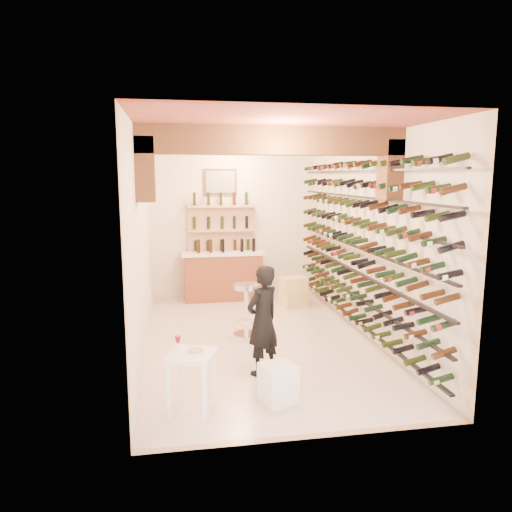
{
  "coord_description": "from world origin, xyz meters",
  "views": [
    {
      "loc": [
        -1.31,
        -7.27,
        2.57
      ],
      "look_at": [
        0.0,
        0.3,
        1.3
      ],
      "focal_mm": 33.96,
      "sensor_mm": 36.0,
      "label": 1
    }
  ],
  "objects_px": {
    "tasting_table": "(191,364)",
    "white_stool": "(278,383)",
    "chrome_barstool": "(247,306)",
    "back_counter": "(223,275)",
    "person": "(263,320)",
    "wine_rack": "(354,241)",
    "crate_lower": "(293,299)"
  },
  "relations": [
    {
      "from": "white_stool",
      "to": "chrome_barstool",
      "type": "height_order",
      "value": "chrome_barstool"
    },
    {
      "from": "wine_rack",
      "to": "chrome_barstool",
      "type": "xyz_separation_m",
      "value": [
        -1.69,
        0.23,
        -1.05
      ]
    },
    {
      "from": "crate_lower",
      "to": "wine_rack",
      "type": "bearing_deg",
      "value": -75.17
    },
    {
      "from": "tasting_table",
      "to": "white_stool",
      "type": "height_order",
      "value": "tasting_table"
    },
    {
      "from": "tasting_table",
      "to": "back_counter",
      "type": "bearing_deg",
      "value": 99.72
    },
    {
      "from": "back_counter",
      "to": "crate_lower",
      "type": "distance_m",
      "value": 1.59
    },
    {
      "from": "tasting_table",
      "to": "chrome_barstool",
      "type": "relative_size",
      "value": 0.98
    },
    {
      "from": "wine_rack",
      "to": "chrome_barstool",
      "type": "distance_m",
      "value": 2.01
    },
    {
      "from": "back_counter",
      "to": "tasting_table",
      "type": "bearing_deg",
      "value": -99.85
    },
    {
      "from": "back_counter",
      "to": "crate_lower",
      "type": "height_order",
      "value": "back_counter"
    },
    {
      "from": "wine_rack",
      "to": "chrome_barstool",
      "type": "height_order",
      "value": "wine_rack"
    },
    {
      "from": "person",
      "to": "crate_lower",
      "type": "bearing_deg",
      "value": -146.46
    },
    {
      "from": "chrome_barstool",
      "to": "crate_lower",
      "type": "xyz_separation_m",
      "value": [
        1.2,
        1.65,
        -0.35
      ]
    },
    {
      "from": "person",
      "to": "crate_lower",
      "type": "relative_size",
      "value": 2.93
    },
    {
      "from": "crate_lower",
      "to": "tasting_table",
      "type": "bearing_deg",
      "value": -117.84
    },
    {
      "from": "crate_lower",
      "to": "white_stool",
      "type": "bearing_deg",
      "value": -106.6
    },
    {
      "from": "back_counter",
      "to": "person",
      "type": "distance_m",
      "value": 3.98
    },
    {
      "from": "back_counter",
      "to": "tasting_table",
      "type": "height_order",
      "value": "back_counter"
    },
    {
      "from": "chrome_barstool",
      "to": "back_counter",
      "type": "bearing_deg",
      "value": 93.23
    },
    {
      "from": "back_counter",
      "to": "chrome_barstool",
      "type": "height_order",
      "value": "back_counter"
    },
    {
      "from": "wine_rack",
      "to": "crate_lower",
      "type": "xyz_separation_m",
      "value": [
        -0.5,
        1.88,
        -1.4
      ]
    },
    {
      "from": "wine_rack",
      "to": "chrome_barstool",
      "type": "relative_size",
      "value": 6.63
    },
    {
      "from": "back_counter",
      "to": "person",
      "type": "xyz_separation_m",
      "value": [
        0.11,
        -3.97,
        0.19
      ]
    },
    {
      "from": "back_counter",
      "to": "person",
      "type": "height_order",
      "value": "person"
    },
    {
      "from": "wine_rack",
      "to": "crate_lower",
      "type": "distance_m",
      "value": 2.4
    },
    {
      "from": "person",
      "to": "wine_rack",
      "type": "bearing_deg",
      "value": -178.01
    },
    {
      "from": "person",
      "to": "back_counter",
      "type": "bearing_deg",
      "value": -123.96
    },
    {
      "from": "white_stool",
      "to": "person",
      "type": "height_order",
      "value": "person"
    },
    {
      "from": "back_counter",
      "to": "person",
      "type": "relative_size",
      "value": 1.17
    },
    {
      "from": "person",
      "to": "chrome_barstool",
      "type": "distance_m",
      "value": 1.57
    },
    {
      "from": "back_counter",
      "to": "crate_lower",
      "type": "xyz_separation_m",
      "value": [
        1.33,
        -0.77,
        -0.38
      ]
    },
    {
      "from": "tasting_table",
      "to": "white_stool",
      "type": "bearing_deg",
      "value": 25.63
    }
  ]
}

